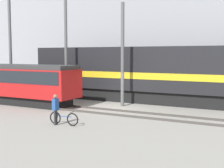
% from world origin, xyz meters
% --- Properties ---
extents(ground_plane, '(120.00, 120.00, 0.00)m').
position_xyz_m(ground_plane, '(0.00, 0.00, 0.00)').
color(ground_plane, gray).
extents(track_near, '(60.00, 1.50, 0.14)m').
position_xyz_m(track_near, '(0.00, -1.98, 0.07)').
color(track_near, '#47423D').
rests_on(track_near, ground).
extents(track_far, '(60.00, 1.50, 0.14)m').
position_xyz_m(track_far, '(0.00, 3.57, 0.07)').
color(track_far, '#47423D').
rests_on(track_far, ground).
extents(building_backdrop, '(39.34, 6.00, 15.52)m').
position_xyz_m(building_backdrop, '(0.00, 10.10, 7.76)').
color(building_backdrop, '#99999E').
rests_on(building_backdrop, ground).
extents(freight_locomotive, '(21.17, 3.04, 5.01)m').
position_xyz_m(freight_locomotive, '(1.99, 3.57, 2.32)').
color(freight_locomotive, black).
rests_on(freight_locomotive, ground).
extents(streetcar, '(10.85, 2.54, 3.04)m').
position_xyz_m(streetcar, '(-7.55, -1.98, 1.74)').
color(streetcar, black).
rests_on(streetcar, ground).
extents(bicycle, '(1.80, 0.44, 0.77)m').
position_xyz_m(bicycle, '(0.31, -6.26, 0.36)').
color(bicycle, black).
rests_on(bicycle, ground).
extents(person, '(0.24, 0.37, 1.67)m').
position_xyz_m(person, '(-0.10, -6.43, 1.01)').
color(person, '#333333').
rests_on(person, ground).
extents(utility_pole_left, '(0.27, 0.27, 8.60)m').
position_xyz_m(utility_pole_left, '(-10.81, 0.80, 4.30)').
color(utility_pole_left, '#595959').
rests_on(utility_pole_left, ground).
extents(utility_pole_center, '(0.25, 0.25, 9.28)m').
position_xyz_m(utility_pole_center, '(-4.68, 0.80, 4.64)').
color(utility_pole_center, '#595959').
rests_on(utility_pole_center, ground).
extents(utility_pole_right, '(0.25, 0.25, 7.55)m').
position_xyz_m(utility_pole_right, '(0.39, 0.80, 3.78)').
color(utility_pole_right, '#595959').
rests_on(utility_pole_right, ground).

